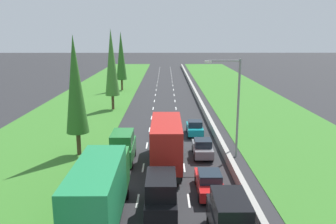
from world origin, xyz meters
The scene contains 18 objects.
ground_plane centered at (0.00, 60.00, 0.00)m, with size 300.00×300.00×0.00m, color #28282B.
grass_verge_left centered at (-12.65, 60.00, 0.02)m, with size 14.00×140.00×0.04m, color #387528.
grass_verge_right centered at (14.35, 60.00, 0.02)m, with size 14.00×140.00×0.04m, color #387528.
median_barrier centered at (5.70, 60.00, 0.42)m, with size 0.44×120.00×0.85m, color #9E9B93.
lane_markings centered at (0.00, 60.00, 0.01)m, with size 3.64×116.00×0.01m.
black_van_right_lane centered at (3.58, 16.04, 1.40)m, with size 1.96×4.90×2.82m.
green_box_truck_left_lane centered at (-3.62, 17.78, 2.18)m, with size 2.46×9.40×4.18m.
red_sedan_right_lane centered at (3.27, 22.16, 0.81)m, with size 1.82×4.50×1.64m.
grey_hatchback_right_lane centered at (3.58, 29.73, 0.84)m, with size 1.74×3.90×1.72m.
green_van_left_lane centered at (-3.60, 28.28, 1.40)m, with size 1.96×4.90×2.82m.
teal_hatchback_right_lane centered at (3.43, 36.72, 0.84)m, with size 1.74×3.90×1.72m.
black_van_centre_lane centered at (-0.11, 18.89, 1.40)m, with size 1.96×4.90×2.82m.
red_box_truck_centre_lane centered at (0.23, 27.40, 2.18)m, with size 2.46×9.40×4.18m.
blue_hatchback_centre_lane centered at (0.17, 36.95, 0.84)m, with size 1.74×3.90×1.72m.
poplar_tree_second centered at (-7.98, 30.31, 6.62)m, with size 2.08×2.08×11.14m.
poplar_tree_third centered at (-7.75, 50.30, 7.02)m, with size 2.10×2.10×11.94m.
poplar_tree_fourth centered at (-8.62, 68.47, 6.87)m, with size 2.09×2.09×11.64m.
street_light_mast centered at (6.36, 29.71, 5.23)m, with size 3.20×0.28×9.00m.
Camera 1 is at (0.18, -0.75, 11.14)m, focal length 37.06 mm.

